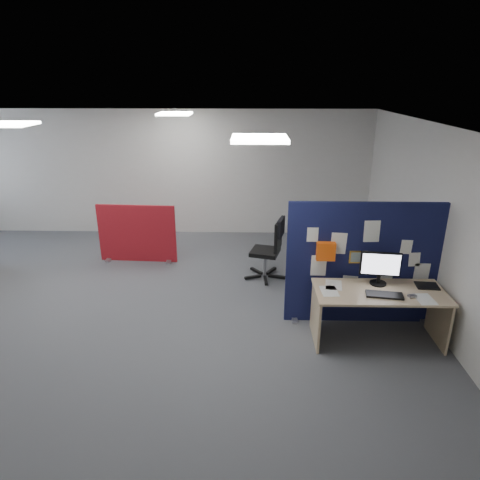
{
  "coord_description": "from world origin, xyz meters",
  "views": [
    {
      "loc": [
        1.9,
        -5.66,
        3.27
      ],
      "look_at": [
        1.76,
        0.35,
        1.0
      ],
      "focal_mm": 32.0,
      "sensor_mm": 36.0,
      "label": 1
    }
  ],
  "objects_px": {
    "office_chair": "(272,245)",
    "monitor_main": "(380,267)",
    "main_desk": "(378,301)",
    "red_divider": "(137,234)",
    "navy_divider": "(363,264)"
  },
  "relations": [
    {
      "from": "main_desk",
      "to": "monitor_main",
      "type": "relative_size",
      "value": 3.23
    },
    {
      "from": "main_desk",
      "to": "office_chair",
      "type": "bearing_deg",
      "value": 125.47
    },
    {
      "from": "red_divider",
      "to": "office_chair",
      "type": "height_order",
      "value": "same"
    },
    {
      "from": "red_divider",
      "to": "office_chair",
      "type": "bearing_deg",
      "value": -13.01
    },
    {
      "from": "office_chair",
      "to": "monitor_main",
      "type": "bearing_deg",
      "value": -36.47
    },
    {
      "from": "monitor_main",
      "to": "main_desk",
      "type": "bearing_deg",
      "value": -91.48
    },
    {
      "from": "monitor_main",
      "to": "red_divider",
      "type": "distance_m",
      "value": 4.52
    },
    {
      "from": "red_divider",
      "to": "navy_divider",
      "type": "bearing_deg",
      "value": -26.51
    },
    {
      "from": "monitor_main",
      "to": "office_chair",
      "type": "xyz_separation_m",
      "value": [
        -1.33,
        1.67,
        -0.36
      ]
    },
    {
      "from": "main_desk",
      "to": "monitor_main",
      "type": "bearing_deg",
      "value": 81.39
    },
    {
      "from": "office_chair",
      "to": "main_desk",
      "type": "bearing_deg",
      "value": -39.51
    },
    {
      "from": "navy_divider",
      "to": "red_divider",
      "type": "height_order",
      "value": "navy_divider"
    },
    {
      "from": "monitor_main",
      "to": "red_divider",
      "type": "relative_size",
      "value": 0.35
    },
    {
      "from": "main_desk",
      "to": "office_chair",
      "type": "xyz_separation_m",
      "value": [
        -1.3,
        1.83,
        0.06
      ]
    },
    {
      "from": "main_desk",
      "to": "monitor_main",
      "type": "xyz_separation_m",
      "value": [
        0.02,
        0.16,
        0.42
      ]
    }
  ]
}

